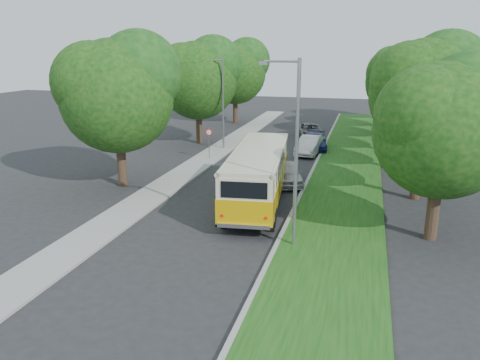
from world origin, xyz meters
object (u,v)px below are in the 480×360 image
(vintage_bus, at_px, (258,176))
(car_grey, at_px, (310,131))
(car_silver, at_px, (288,173))
(car_white, at_px, (310,145))
(lamppost_near, at_px, (294,149))
(lamppost_far, at_px, (222,100))
(car_blue, at_px, (316,142))

(vintage_bus, bearing_deg, car_grey, 82.58)
(car_silver, distance_m, car_white, 8.90)
(lamppost_near, xyz_separation_m, lamppost_far, (-8.91, 18.50, -0.25))
(vintage_bus, height_order, car_blue, vintage_bus)
(vintage_bus, relative_size, car_white, 2.39)
(car_silver, height_order, car_white, car_white)
(car_silver, xyz_separation_m, car_blue, (0.58, 10.82, -0.05))
(car_blue, height_order, car_grey, car_grey)
(car_white, bearing_deg, car_silver, -85.16)
(lamppost_near, relative_size, car_grey, 1.69)
(car_white, bearing_deg, vintage_bus, -88.74)
(vintage_bus, bearing_deg, lamppost_far, 108.78)
(vintage_bus, relative_size, car_blue, 2.36)
(lamppost_near, height_order, car_blue, lamppost_near)
(car_silver, bearing_deg, vintage_bus, -119.93)
(lamppost_far, bearing_deg, car_silver, -51.37)
(car_white, distance_m, car_grey, 7.31)
(lamppost_near, distance_m, car_white, 18.91)
(vintage_bus, bearing_deg, car_silver, 70.97)
(lamppost_far, bearing_deg, vintage_bus, -64.96)
(lamppost_near, bearing_deg, vintage_bus, 117.30)
(lamppost_far, xyz_separation_m, car_blue, (7.70, 1.92, -3.47))
(vintage_bus, relative_size, car_silver, 2.58)
(car_silver, distance_m, car_grey, 16.17)
(lamppost_near, bearing_deg, car_silver, 100.58)
(vintage_bus, distance_m, car_white, 13.24)
(lamppost_far, xyz_separation_m, car_white, (7.40, -0.01, -3.39))
(lamppost_near, bearing_deg, car_grey, 95.21)
(car_white, distance_m, car_blue, 1.95)
(vintage_bus, height_order, car_grey, vintage_bus)
(car_white, height_order, car_blue, car_white)
(vintage_bus, xyz_separation_m, car_white, (1.25, 13.15, -0.84))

